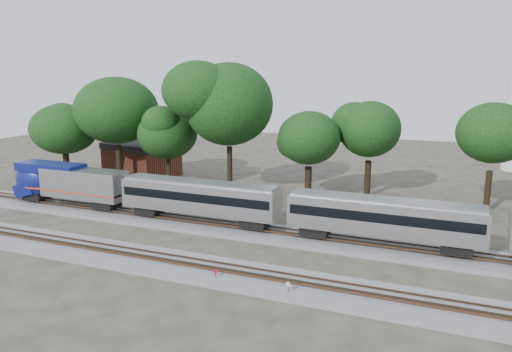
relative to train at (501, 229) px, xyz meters
The scene contains 15 objects.
ground 21.75m from the train, 163.82° to the right, with size 160.00×160.00×0.00m, color #383328.
track_far 20.87m from the train, behind, with size 160.00×5.00×0.73m.
track_near 23.14m from the train, 154.19° to the right, with size 160.00×5.00×0.73m.
train is the anchor object (origin of this frame).
switch_stand_red 22.39m from the train, 149.42° to the right, with size 0.31×0.14×1.01m.
switch_stand_white 17.96m from the train, 139.06° to the right, with size 0.35×0.14×1.13m.
switch_lever 18.98m from the train, 140.40° to the right, with size 0.50×0.30×0.30m, color #512D19.
brick_building 50.35m from the train, 158.22° to the left, with size 11.39×9.19×4.82m.
tree_0 54.28m from the train, 168.99° to the left, with size 7.56×7.56×10.65m.
tree_1 47.85m from the train, 164.98° to the left, with size 10.19×10.19×14.36m.
tree_2 40.58m from the train, 161.56° to the left, with size 7.33×7.33×10.33m.
tree_3 33.47m from the train, 156.10° to the left, with size 11.34×11.34×15.99m.
tree_4 24.66m from the train, 144.78° to the left, with size 7.61×7.61×10.73m.
tree_5 23.43m from the train, 126.61° to the left, with size 8.45×8.45×11.92m.
tree_6 16.86m from the train, 91.43° to the left, with size 8.91×8.91×12.56m.
Camera 1 is at (17.31, -35.56, 15.11)m, focal length 35.00 mm.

